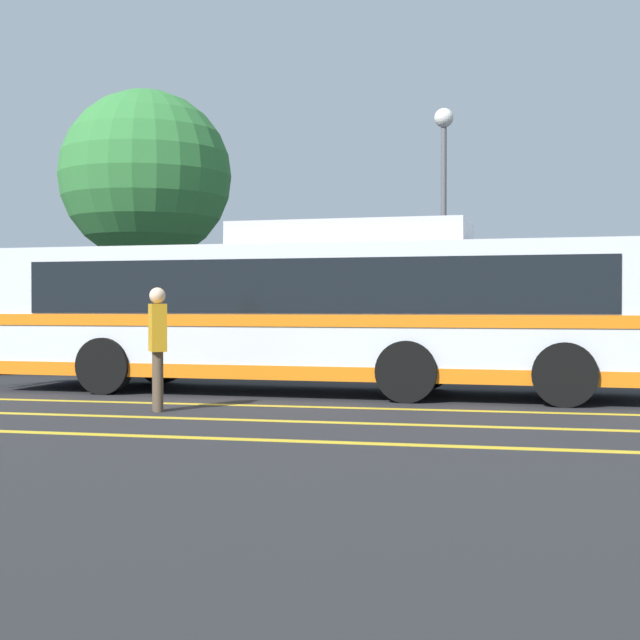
{
  "coord_description": "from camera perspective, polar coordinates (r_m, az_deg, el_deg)",
  "views": [
    {
      "loc": [
        4.41,
        -15.8,
        1.55
      ],
      "look_at": [
        1.02,
        -0.29,
        1.31
      ],
      "focal_mm": 50.0,
      "sensor_mm": 36.0,
      "label": 1
    }
  ],
  "objects": [
    {
      "name": "tree_0",
      "position": [
        24.54,
        -11.09,
        8.99
      ],
      "size": [
        4.57,
        4.57,
        7.31
      ],
      "color": "#513823",
      "rests_on": "ground_plane"
    },
    {
      "name": "curb_strip",
      "position": [
        21.12,
        3.06,
        -3.12
      ],
      "size": [
        39.69,
        0.36,
        0.15
      ],
      "primitive_type": "cube",
      "color": "#99999E",
      "rests_on": "ground_plane"
    },
    {
      "name": "transit_bus",
      "position": [
        15.87,
        0.07,
        0.73
      ],
      "size": [
        12.08,
        3.01,
        3.01
      ],
      "rotation": [
        0.0,
        0.0,
        1.53
      ],
      "color": "silver",
      "rests_on": "ground_plane"
    },
    {
      "name": "lane_strip_2",
      "position": [
        10.57,
        -6.57,
        -7.54
      ],
      "size": [
        31.69,
        0.2,
        0.01
      ],
      "primitive_type": "cube",
      "rotation": [
        0.0,
        0.0,
        1.57
      ],
      "color": "gold",
      "rests_on": "ground_plane"
    },
    {
      "name": "street_lamp",
      "position": [
        22.32,
        7.92,
        8.48
      ],
      "size": [
        0.47,
        0.47,
        6.42
      ],
      "color": "#59595E",
      "rests_on": "ground_plane"
    },
    {
      "name": "pedestrian_0",
      "position": [
        13.32,
        -10.35,
        -1.28
      ],
      "size": [
        0.4,
        0.47,
        1.83
      ],
      "rotation": [
        0.0,
        0.0,
        2.1
      ],
      "color": "brown",
      "rests_on": "ground_plane"
    },
    {
      "name": "ground_plane",
      "position": [
        16.48,
        -3.27,
        -4.52
      ],
      "size": [
        220.0,
        220.0,
        0.0
      ],
      "primitive_type": "plane",
      "color": "#262628"
    },
    {
      "name": "lane_strip_1",
      "position": [
        12.17,
        -3.97,
        -6.42
      ],
      "size": [
        31.69,
        0.2,
        0.01
      ],
      "primitive_type": "cube",
      "rotation": [
        0.0,
        0.0,
        1.57
      ],
      "color": "gold",
      "rests_on": "ground_plane"
    },
    {
      "name": "lane_strip_0",
      "position": [
        13.83,
        -1.96,
        -5.54
      ],
      "size": [
        31.69,
        0.2,
        0.01
      ],
      "primitive_type": "cube",
      "rotation": [
        0.0,
        0.0,
        1.57
      ],
      "color": "gold",
      "rests_on": "ground_plane"
    },
    {
      "name": "parked_car_1",
      "position": [
        21.64,
        -15.81,
        -1.35
      ],
      "size": [
        4.41,
        2.22,
        1.44
      ],
      "rotation": [
        0.0,
        0.0,
        -1.52
      ],
      "color": "navy",
      "rests_on": "ground_plane"
    }
  ]
}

